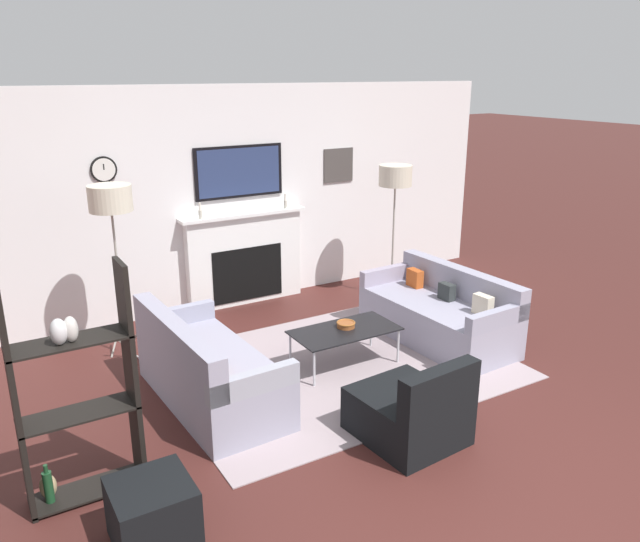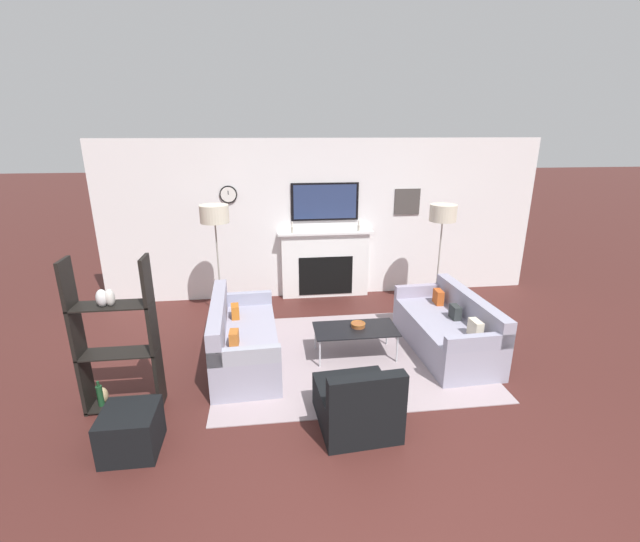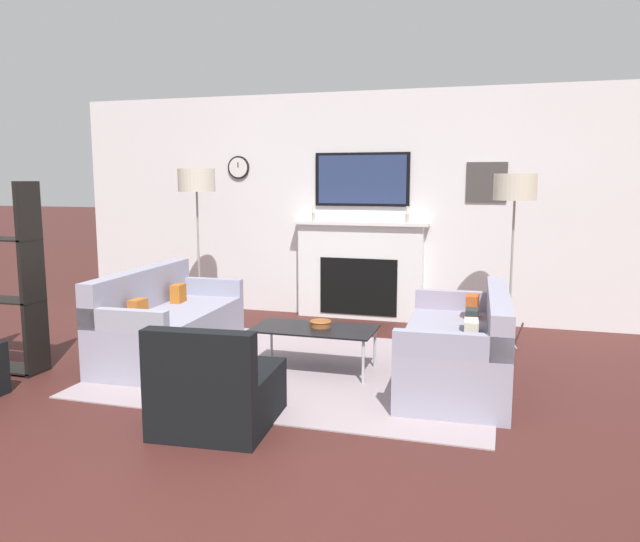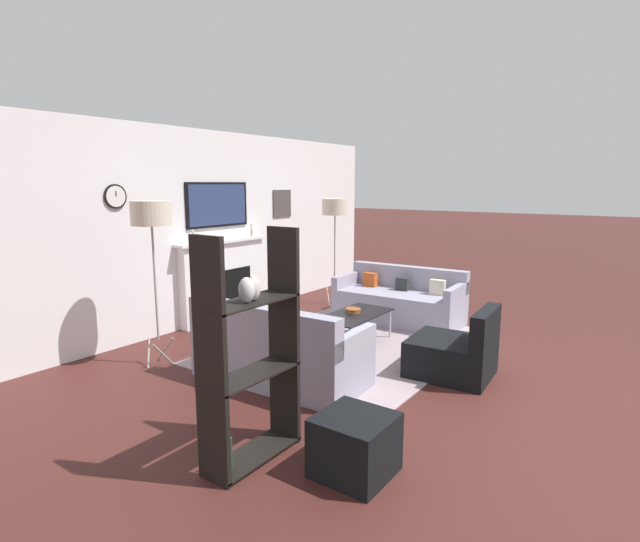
% 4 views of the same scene
% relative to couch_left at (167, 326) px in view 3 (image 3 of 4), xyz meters
% --- Properties ---
extents(ground_plane, '(60.00, 60.00, 0.00)m').
position_rel_couch_left_xyz_m(ground_plane, '(1.35, -2.47, -0.30)').
color(ground_plane, '#441E1B').
extents(fireplace_wall, '(7.49, 0.28, 2.70)m').
position_rel_couch_left_xyz_m(fireplace_wall, '(1.35, 2.27, 0.93)').
color(fireplace_wall, white).
rests_on(fireplace_wall, ground_plane).
extents(area_rug, '(3.32, 2.52, 0.01)m').
position_rel_couch_left_xyz_m(area_rug, '(1.35, 0.00, -0.30)').
color(area_rug, gray).
rests_on(area_rug, ground_plane).
extents(couch_left, '(0.86, 1.77, 0.83)m').
position_rel_couch_left_xyz_m(couch_left, '(0.00, 0.00, 0.00)').
color(couch_left, '#9592A7').
rests_on(couch_left, ground_plane).
extents(couch_right, '(0.89, 1.80, 0.77)m').
position_rel_couch_left_xyz_m(couch_right, '(2.70, 0.00, -0.01)').
color(couch_right, '#9592A7').
rests_on(couch_right, ground_plane).
extents(armchair, '(0.79, 0.87, 0.74)m').
position_rel_couch_left_xyz_m(armchair, '(1.19, -1.39, -0.06)').
color(armchair, black).
rests_on(armchair, ground_plane).
extents(coffee_table, '(1.07, 0.55, 0.39)m').
position_rel_couch_left_xyz_m(coffee_table, '(1.45, -0.00, 0.06)').
color(coffee_table, black).
rests_on(coffee_table, ground_plane).
extents(decorative_bowl, '(0.19, 0.19, 0.06)m').
position_rel_couch_left_xyz_m(decorative_bowl, '(1.49, 0.04, 0.12)').
color(decorative_bowl, brown).
rests_on(decorative_bowl, coffee_table).
extents(floor_lamp_left, '(0.42, 0.42, 1.80)m').
position_rel_couch_left_xyz_m(floor_lamp_left, '(-0.38, 1.39, 1.34)').
color(floor_lamp_left, '#9E998E').
rests_on(floor_lamp_left, ground_plane).
extents(floor_lamp_right, '(0.41, 0.41, 1.73)m').
position_rel_couch_left_xyz_m(floor_lamp_right, '(3.09, 1.39, 1.27)').
color(floor_lamp_right, '#9E998E').
rests_on(floor_lamp_right, ground_plane).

